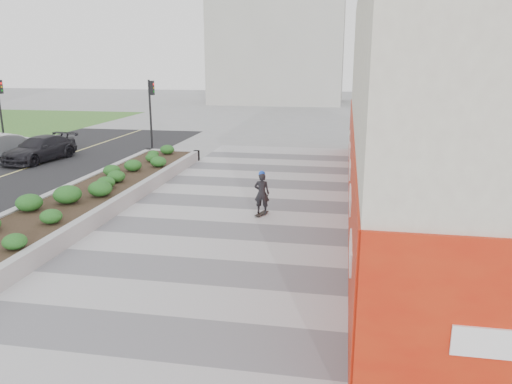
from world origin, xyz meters
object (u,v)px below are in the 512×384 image
planter (92,194)px  traffic_signal_near (151,106)px  car_dark (40,149)px  traffic_signal_far (1,104)px  skateboarder (262,193)px

planter → traffic_signal_near: traffic_signal_near is taller
planter → traffic_signal_near: size_ratio=4.29×
traffic_signal_near → car_dark: 6.42m
traffic_signal_near → traffic_signal_far: same height
traffic_signal_far → skateboarder: bearing=-30.4°
traffic_signal_far → planter: bearing=-42.5°
planter → car_dark: 10.02m
planter → skateboarder: 6.48m
traffic_signal_near → skateboarder: size_ratio=2.63×
traffic_signal_far → skateboarder: traffic_signal_far is taller
skateboarder → traffic_signal_near: bearing=146.1°
traffic_signal_far → car_dark: traffic_signal_far is taller
skateboarder → car_dark: size_ratio=0.35×
traffic_signal_near → skateboarder: (8.19, -10.69, -1.95)m
planter → traffic_signal_near: (-1.73, 10.50, 2.34)m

